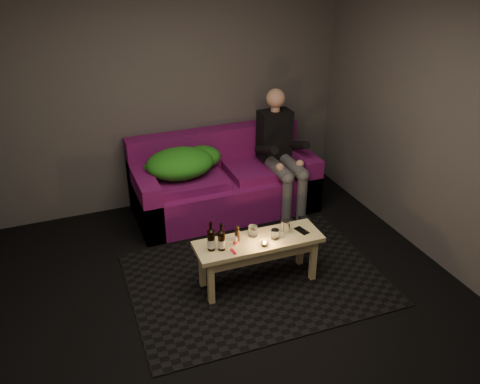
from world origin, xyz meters
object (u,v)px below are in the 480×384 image
object	(u,v)px
beer_bottle_b	(221,240)
steel_cup	(285,226)
coffee_table	(259,247)
person	(280,149)
sofa	(223,183)
beer_bottle_a	(211,240)

from	to	relation	value
beer_bottle_b	steel_cup	xyz separation A→B (m)	(0.62, 0.06, -0.04)
coffee_table	steel_cup	size ratio (longest dim) A/B	9.83
coffee_table	beer_bottle_b	bearing A→B (deg)	-176.00
person	steel_cup	distance (m)	1.36
sofa	steel_cup	distance (m)	1.42
person	coffee_table	bearing A→B (deg)	-122.51
sofa	person	xyz separation A→B (m)	(0.63, -0.16, 0.38)
beer_bottle_b	coffee_table	bearing A→B (deg)	4.00
sofa	beer_bottle_b	world-z (taller)	sofa
sofa	steel_cup	xyz separation A→B (m)	(0.08, -1.40, 0.21)
person	coffee_table	size ratio (longest dim) A/B	1.17
sofa	person	bearing A→B (deg)	-14.62
person	coffee_table	distance (m)	1.54
person	beer_bottle_a	xyz separation A→B (m)	(-1.25, -1.27, -0.13)
sofa	person	world-z (taller)	person
beer_bottle_a	steel_cup	distance (m)	0.71
beer_bottle_a	beer_bottle_b	distance (m)	0.09
person	steel_cup	world-z (taller)	person
sofa	beer_bottle_b	bearing A→B (deg)	-110.23
person	beer_bottle_b	distance (m)	1.75
sofa	beer_bottle_b	size ratio (longest dim) A/B	7.94
coffee_table	beer_bottle_a	size ratio (longest dim) A/B	4.21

